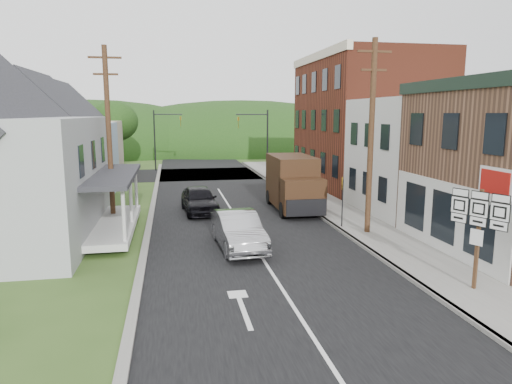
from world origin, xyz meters
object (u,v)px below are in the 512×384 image
dark_sedan (199,200)px  warning_sign (342,195)px  silver_sedan (238,231)px  route_sign_cluster (478,225)px  delivery_van (293,183)px

dark_sedan → warning_sign: bearing=-42.0°
silver_sedan → dark_sedan: size_ratio=1.05×
dark_sedan → route_sign_cluster: (7.85, -13.64, 1.47)m
silver_sedan → route_sign_cluster: route_sign_cluster is taller
dark_sedan → silver_sedan: bearing=-85.8°
silver_sedan → dark_sedan: bearing=95.0°
dark_sedan → delivery_van: (5.52, -0.28, 0.85)m
delivery_van → warning_sign: (1.17, -4.82, 0.13)m
delivery_van → dark_sedan: bearing=178.5°
silver_sedan → delivery_van: delivery_van is taller
silver_sedan → warning_sign: warning_sign is taller
delivery_van → warning_sign: size_ratio=2.31×
dark_sedan → delivery_van: 5.59m
dark_sedan → route_sign_cluster: route_sign_cluster is taller
dark_sedan → route_sign_cluster: 15.81m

